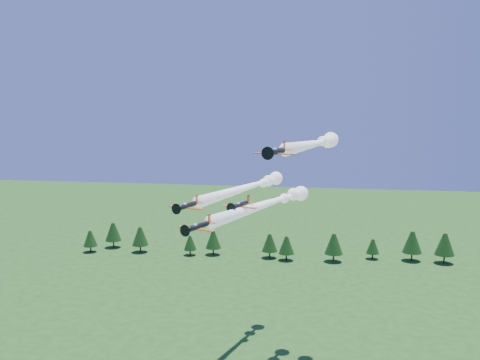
% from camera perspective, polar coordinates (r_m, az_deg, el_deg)
% --- Properties ---
extents(plane_lead, '(21.17, 46.88, 3.70)m').
position_cam_1_polar(plane_lead, '(118.86, 3.12, -2.46)').
color(plane_lead, black).
rests_on(plane_lead, ground).
extents(plane_left, '(18.80, 50.04, 3.70)m').
position_cam_1_polar(plane_left, '(132.07, 0.91, -0.73)').
color(plane_left, black).
rests_on(plane_left, ground).
extents(plane_right, '(15.75, 41.53, 3.70)m').
position_cam_1_polar(plane_right, '(119.27, 8.03, 3.86)').
color(plane_right, black).
rests_on(plane_right, ground).
extents(plane_slot, '(7.52, 8.37, 2.65)m').
position_cam_1_polar(plane_slot, '(108.91, 0.01, -2.68)').
color(plane_slot, black).
rests_on(plane_slot, ground).
extents(treeline, '(169.30, 20.21, 11.67)m').
position_cam_1_polar(treeline, '(214.81, 5.95, -6.51)').
color(treeline, '#382314').
rests_on(treeline, ground).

